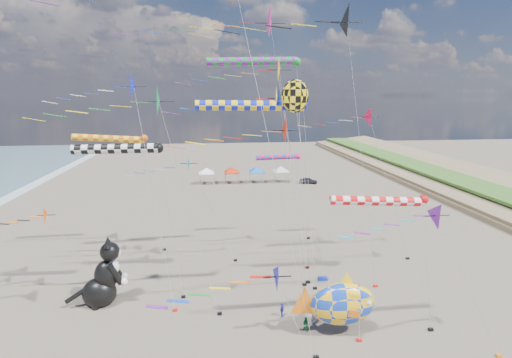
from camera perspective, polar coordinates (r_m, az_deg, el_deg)
The scene contains 27 objects.
delta_kite_0 at distance 34.69m, azimuth 12.63°, elevation 20.67°, with size 14.77×2.94×24.52m.
delta_kite_1 at distance 31.02m, azimuth -19.45°, elevation 11.96°, with size 8.96×2.01×19.06m.
delta_kite_2 at distance 21.23m, azimuth 0.84°, elevation -14.27°, with size 8.72×1.62×9.19m.
delta_kite_3 at distance 29.55m, azimuth -13.70°, elevation 10.34°, with size 11.52×2.39×18.19m.
delta_kite_4 at distance 41.19m, azimuth 15.41°, elevation 8.15°, with size 12.91×2.29×16.41m.
delta_kite_5 at distance 30.90m, azimuth 4.03°, elevation 6.62°, with size 11.83×2.18×15.93m.
delta_kite_6 at distance 38.11m, azimuth 1.52°, elevation 21.19°, with size 16.46×3.13×25.31m.
delta_kite_8 at distance 38.49m, azimuth -27.21°, elevation -4.89°, with size 8.96×1.68×8.32m.
delta_kite_9 at distance 27.49m, azimuth 26.36°, elevation -6.07°, with size 9.74×1.97×10.74m.
delta_kite_10 at distance 34.50m, azimuth 3.00°, elevation 15.07°, with size 10.72×2.34×20.73m.
delta_kite_11 at distance 40.49m, azimuth -9.76°, elevation 1.88°, with size 9.92×1.92×11.72m.
delta_kite_12 at distance 33.83m, azimuth 1.58°, elevation 11.00°, with size 11.31×2.15×18.25m.
windsock_0 at distance 46.83m, azimuth 3.48°, elevation 3.03°, with size 6.66×0.62×10.57m.
windsock_1 at distance 32.89m, azimuth -0.04°, elevation 10.37°, with size 10.49×0.87×16.96m.
windsock_2 at distance 37.51m, azimuth 0.14°, elevation 16.31°, with size 9.84×0.81×20.73m.
windsock_3 at distance 45.20m, azimuth -19.77°, elevation 5.39°, with size 9.03×0.75×13.22m.
windsock_4 at distance 33.46m, azimuth -18.75°, elevation 4.02°, with size 8.35×0.82×13.60m.
windsock_5 at distance 28.73m, azimuth 17.63°, elevation -3.11°, with size 8.36×0.68×10.58m.
angelfish_kite at distance 32.67m, azimuth 5.26°, elevation 11.46°, with size 3.74×3.02×18.59m.
cat_inflatable at distance 36.42m, azimuth -21.18°, elevation -12.33°, with size 4.28×2.14×5.78m, color black, non-canonical shape.
fish_inflatable at distance 31.00m, azimuth 12.17°, elevation -17.02°, with size 6.49×2.27×4.96m.
person_adult at distance 32.61m, azimuth 8.29°, elevation -18.66°, with size 0.60×0.39×1.64m, color gray.
child_green at distance 31.83m, azimuth 7.19°, elevation -19.95°, with size 0.57×0.44×1.17m, color #1E7840.
child_blue at distance 33.52m, azimuth 3.75°, elevation -18.14°, with size 0.67×0.28×1.14m, color #333CBC.
kite_bag_2 at distance 39.85m, azimuth 9.56°, elevation -13.84°, with size 0.90×0.44×0.30m, color #122EBA.
tent_row at distance 79.94m, azimuth -1.71°, elevation 1.62°, with size 19.20×4.20×3.80m.
parked_car at distance 80.64m, azimuth 7.49°, elevation -0.23°, with size 1.44×3.57×1.22m, color #26262D.
Camera 1 is at (-5.57, -18.36, 17.30)m, focal length 28.00 mm.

